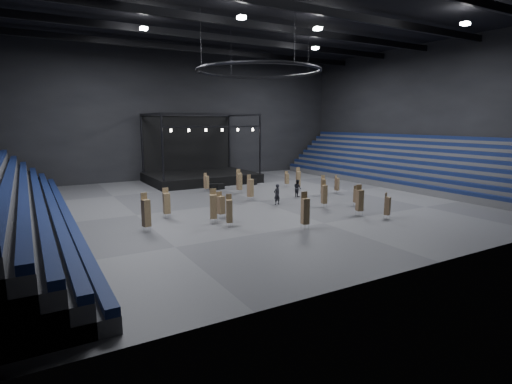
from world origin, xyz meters
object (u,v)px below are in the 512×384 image
chair_stack_9 (298,179)px  chair_stack_13 (324,194)px  flight_case_mid (220,186)px  chair_stack_3 (213,206)px  chair_stack_1 (239,178)px  stage (199,171)px  man_center (277,194)px  chair_stack_12 (250,187)px  chair_stack_17 (239,181)px  chair_stack_14 (360,200)px  chair_stack_6 (305,210)px  chair_stack_10 (146,212)px  chair_stack_15 (221,204)px  flight_case_left (214,187)px  chair_stack_0 (323,186)px  flight_case_right (253,182)px  chair_stack_5 (166,203)px  chair_stack_2 (387,205)px  chair_stack_8 (337,184)px  crew_member (297,188)px  chair_stack_7 (229,211)px  chair_stack_16 (287,178)px  chair_stack_11 (357,195)px

chair_stack_9 → chair_stack_13: (-3.73, -9.35, -0.06)m
flight_case_mid → chair_stack_3: (-7.50, -14.87, 1.12)m
chair_stack_1 → stage: bearing=110.0°
chair_stack_3 → man_center: bearing=45.1°
chair_stack_1 → chair_stack_13: (2.02, -13.74, 0.06)m
chair_stack_12 → chair_stack_17: 4.52m
chair_stack_14 → chair_stack_6: bearing=-154.8°
chair_stack_10 → chair_stack_15: chair_stack_10 is taller
flight_case_left → chair_stack_17: 4.17m
chair_stack_0 → chair_stack_14: (-2.97, -8.54, 0.19)m
chair_stack_15 → chair_stack_0: bearing=4.3°
flight_case_mid → chair_stack_13: (4.24, -14.41, 0.98)m
flight_case_right → chair_stack_17: chair_stack_17 is taller
chair_stack_1 → chair_stack_5: bearing=-132.5°
stage → chair_stack_1: 8.44m
chair_stack_2 → chair_stack_10: chair_stack_10 is taller
chair_stack_8 → chair_stack_15: (-16.66, -4.43, 0.14)m
chair_stack_13 → crew_member: chair_stack_13 is taller
chair_stack_7 → flight_case_right: bearing=73.8°
chair_stack_16 → chair_stack_7: bearing=-128.9°
chair_stack_5 → chair_stack_0: bearing=6.2°
flight_case_mid → chair_stack_17: chair_stack_17 is taller
crew_member → chair_stack_11: bearing=-162.5°
chair_stack_5 → crew_member: 15.78m
chair_stack_12 → chair_stack_2: bearing=-80.6°
flight_case_right → chair_stack_17: 6.38m
chair_stack_10 → chair_stack_1: bearing=29.5°
chair_stack_2 → chair_stack_12: 14.09m
chair_stack_15 → chair_stack_17: 12.27m
chair_stack_5 → chair_stack_6: bearing=-44.7°
chair_stack_14 → chair_stack_17: (-4.01, 14.97, -0.01)m
chair_stack_0 → chair_stack_9: 4.98m
flight_case_right → chair_stack_3: size_ratio=0.39×
chair_stack_6 → chair_stack_12: bearing=91.5°
chair_stack_6 → chair_stack_9: bearing=66.2°
chair_stack_8 → chair_stack_0: bearing=175.1°
chair_stack_6 → chair_stack_13: bearing=51.2°
chair_stack_2 → chair_stack_16: bearing=58.4°
chair_stack_11 → chair_stack_7: bearing=-176.7°
chair_stack_10 → chair_stack_14: bearing=-26.2°
chair_stack_13 → chair_stack_14: 4.19m
man_center → chair_stack_17: bearing=-99.8°
flight_case_left → chair_stack_16: chair_stack_16 is taller
chair_stack_12 → flight_case_mid: bearing=71.6°
chair_stack_17 → chair_stack_13: bearing=-76.1°
stage → chair_stack_16: 12.63m
chair_stack_1 → chair_stack_5: chair_stack_5 is taller
chair_stack_12 → chair_stack_15: bearing=-153.1°
chair_stack_3 → chair_stack_8: bearing=38.6°
flight_case_right → chair_stack_12: 10.49m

